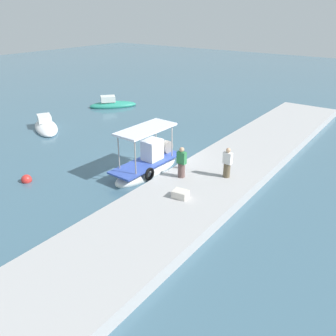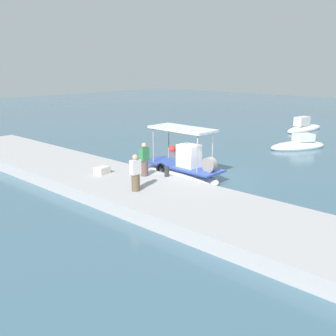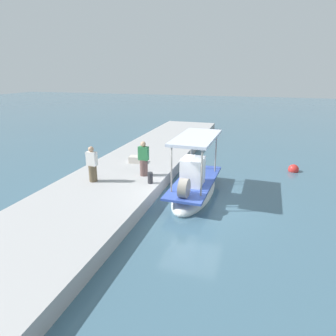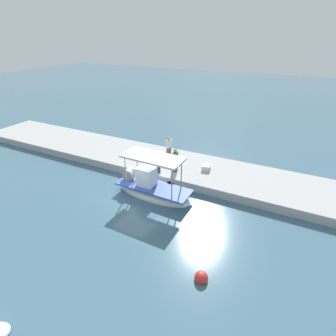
{
  "view_description": "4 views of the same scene",
  "coord_description": "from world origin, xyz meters",
  "px_view_note": "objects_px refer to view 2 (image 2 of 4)",
  "views": [
    {
      "loc": [
        -15.62,
        -12.25,
        8.93
      ],
      "look_at": [
        -1.27,
        -1.72,
        0.71
      ],
      "focal_mm": 37.21,
      "sensor_mm": 36.0,
      "label": 1
    },
    {
      "loc": [
        11.98,
        -15.91,
        6.04
      ],
      "look_at": [
        -0.64,
        -2.05,
        1.01
      ],
      "focal_mm": 41.12,
      "sensor_mm": 36.0,
      "label": 2
    },
    {
      "loc": [
        11.18,
        2.29,
        5.47
      ],
      "look_at": [
        -1.96,
        -1.71,
        0.95
      ],
      "focal_mm": 31.4,
      "sensor_mm": 36.0,
      "label": 3
    },
    {
      "loc": [
        -8.4,
        12.09,
        9.38
      ],
      "look_at": [
        -1.4,
        -2.03,
        1.17
      ],
      "focal_mm": 28.19,
      "sensor_mm": 36.0,
      "label": 4
    }
  ],
  "objects_px": {
    "fisherman_by_crate": "(136,174)",
    "moored_boat_near": "(304,128)",
    "cargo_crate": "(102,170)",
    "marker_buoy": "(172,149)",
    "main_fishing_boat": "(183,169)",
    "mooring_bollard": "(167,171)",
    "moored_boat_mid": "(298,145)",
    "fisherman_near_bollard": "(144,161)"
  },
  "relations": [
    {
      "from": "mooring_bollard",
      "to": "main_fishing_boat",
      "type": "bearing_deg",
      "value": 106.46
    },
    {
      "from": "main_fishing_boat",
      "to": "marker_buoy",
      "type": "bearing_deg",
      "value": 136.61
    },
    {
      "from": "fisherman_by_crate",
      "to": "moored_boat_near",
      "type": "bearing_deg",
      "value": 96.38
    },
    {
      "from": "fisherman_near_bollard",
      "to": "moored_boat_mid",
      "type": "distance_m",
      "value": 14.52
    },
    {
      "from": "mooring_bollard",
      "to": "moored_boat_mid",
      "type": "bearing_deg",
      "value": 86.59
    },
    {
      "from": "fisherman_by_crate",
      "to": "mooring_bollard",
      "type": "height_order",
      "value": "fisherman_by_crate"
    },
    {
      "from": "mooring_bollard",
      "to": "moored_boat_mid",
      "type": "xyz_separation_m",
      "value": [
        0.82,
        13.7,
        -0.64
      ]
    },
    {
      "from": "fisherman_near_bollard",
      "to": "moored_boat_near",
      "type": "relative_size",
      "value": 0.32
    },
    {
      "from": "main_fishing_boat",
      "to": "mooring_bollard",
      "type": "bearing_deg",
      "value": -73.54
    },
    {
      "from": "fisherman_by_crate",
      "to": "cargo_crate",
      "type": "bearing_deg",
      "value": 167.65
    },
    {
      "from": "cargo_crate",
      "to": "moored_boat_mid",
      "type": "xyz_separation_m",
      "value": [
        3.63,
        15.6,
        -0.56
      ]
    },
    {
      "from": "main_fishing_boat",
      "to": "mooring_bollard",
      "type": "relative_size",
      "value": 9.7
    },
    {
      "from": "main_fishing_boat",
      "to": "fisherman_near_bollard",
      "type": "xyz_separation_m",
      "value": [
        -0.35,
        -2.61,
        0.87
      ]
    },
    {
      "from": "cargo_crate",
      "to": "marker_buoy",
      "type": "distance_m",
      "value": 9.06
    },
    {
      "from": "cargo_crate",
      "to": "moored_boat_mid",
      "type": "distance_m",
      "value": 16.03
    },
    {
      "from": "main_fishing_boat",
      "to": "marker_buoy",
      "type": "distance_m",
      "value": 6.92
    },
    {
      "from": "moored_boat_mid",
      "to": "marker_buoy",
      "type": "bearing_deg",
      "value": -132.47
    },
    {
      "from": "cargo_crate",
      "to": "marker_buoy",
      "type": "xyz_separation_m",
      "value": [
        -2.78,
        8.59,
        -0.65
      ]
    },
    {
      "from": "fisherman_by_crate",
      "to": "mooring_bollard",
      "type": "distance_m",
      "value": 2.73
    },
    {
      "from": "mooring_bollard",
      "to": "cargo_crate",
      "type": "xyz_separation_m",
      "value": [
        -2.81,
        -1.9,
        -0.08
      ]
    },
    {
      "from": "moored_boat_mid",
      "to": "cargo_crate",
      "type": "bearing_deg",
      "value": -103.09
    },
    {
      "from": "cargo_crate",
      "to": "moored_boat_mid",
      "type": "relative_size",
      "value": 0.15
    },
    {
      "from": "cargo_crate",
      "to": "fisherman_near_bollard",
      "type": "bearing_deg",
      "value": 33.1
    },
    {
      "from": "main_fishing_boat",
      "to": "moored_boat_mid",
      "type": "height_order",
      "value": "main_fishing_boat"
    },
    {
      "from": "fisherman_near_bollard",
      "to": "moored_boat_mid",
      "type": "xyz_separation_m",
      "value": [
        1.74,
        14.37,
        -1.16
      ]
    },
    {
      "from": "fisherman_by_crate",
      "to": "cargo_crate",
      "type": "distance_m",
      "value": 3.47
    },
    {
      "from": "marker_buoy",
      "to": "moored_boat_near",
      "type": "bearing_deg",
      "value": 77.09
    },
    {
      "from": "cargo_crate",
      "to": "main_fishing_boat",
      "type": "bearing_deg",
      "value": 59.82
    },
    {
      "from": "marker_buoy",
      "to": "moored_boat_near",
      "type": "xyz_separation_m",
      "value": [
        3.42,
        14.91,
        0.16
      ]
    },
    {
      "from": "main_fishing_boat",
      "to": "fisherman_near_bollard",
      "type": "height_order",
      "value": "main_fishing_boat"
    },
    {
      "from": "cargo_crate",
      "to": "moored_boat_near",
      "type": "xyz_separation_m",
      "value": [
        0.63,
        23.5,
        -0.5
      ]
    },
    {
      "from": "main_fishing_boat",
      "to": "marker_buoy",
      "type": "relative_size",
      "value": 8.62
    },
    {
      "from": "moored_boat_mid",
      "to": "mooring_bollard",
      "type": "bearing_deg",
      "value": -93.41
    },
    {
      "from": "moored_boat_near",
      "to": "moored_boat_mid",
      "type": "xyz_separation_m",
      "value": [
        3.0,
        -7.9,
        -0.06
      ]
    },
    {
      "from": "fisherman_near_bollard",
      "to": "main_fishing_boat",
      "type": "bearing_deg",
      "value": 82.39
    },
    {
      "from": "mooring_bollard",
      "to": "cargo_crate",
      "type": "relative_size",
      "value": 0.74
    },
    {
      "from": "mooring_bollard",
      "to": "fisherman_near_bollard",
      "type": "bearing_deg",
      "value": -144.08
    },
    {
      "from": "cargo_crate",
      "to": "marker_buoy",
      "type": "relative_size",
      "value": 1.2
    },
    {
      "from": "moored_boat_near",
      "to": "moored_boat_mid",
      "type": "bearing_deg",
      "value": -69.22
    },
    {
      "from": "fisherman_by_crate",
      "to": "main_fishing_boat",
      "type": "bearing_deg",
      "value": 103.53
    },
    {
      "from": "cargo_crate",
      "to": "moored_boat_near",
      "type": "bearing_deg",
      "value": 88.46
    },
    {
      "from": "marker_buoy",
      "to": "mooring_bollard",
      "type": "bearing_deg",
      "value": -50.1
    }
  ]
}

